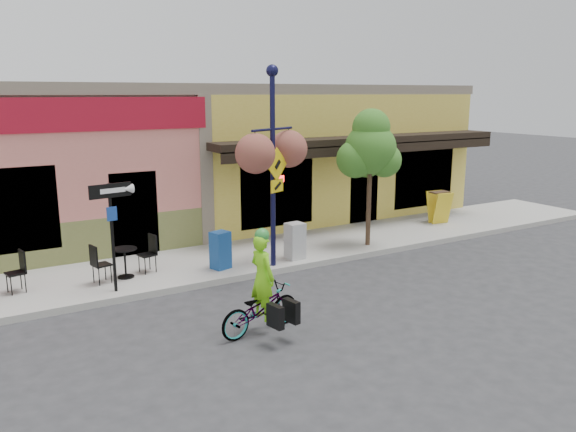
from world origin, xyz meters
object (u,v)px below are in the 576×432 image
Objects in this scene: lamp_post at (273,168)px; bicycle at (260,309)px; building at (187,153)px; one_way_sign at (112,238)px; cyclist_rider at (262,290)px; newspaper_box_blue at (220,250)px; newspaper_box_grey at (295,241)px; street_tree at (370,177)px.

bicycle is at bearing -147.40° from lamp_post.
building is 7.89× the size of one_way_sign.
newspaper_box_blue is at bearing -21.54° from cyclist_rider.
building is 6.73m from newspaper_box_grey.
building is 7.87m from one_way_sign.
one_way_sign is 6.96m from street_tree.
one_way_sign is 2.51× the size of newspaper_box_grey.
newspaper_box_grey is (1.94, -0.22, 0.01)m from newspaper_box_blue.
bicycle is (-2.34, -9.71, -1.81)m from building.
one_way_sign is (-3.75, 0.11, -1.22)m from lamp_post.
newspaper_box_blue is at bearing 178.71° from street_tree.
one_way_sign is 0.61× the size of street_tree.
street_tree reaches higher than newspaper_box_blue.
building is 11.57× the size of cyclist_rider.
street_tree reaches higher than bicycle.
lamp_post is at bearing -168.88° from newspaper_box_grey.
lamp_post is at bearing -10.35° from one_way_sign.
lamp_post is at bearing -93.48° from building.
cyclist_rider is at bearing -146.71° from lamp_post.
building is 20.29× the size of newspaper_box_blue.
cyclist_rider is at bearing -118.57° from newspaper_box_blue.
newspaper_box_blue is at bearing -1.65° from one_way_sign.
one_way_sign is (-1.87, 3.09, 0.52)m from cyclist_rider.
lamp_post is at bearing -43.15° from bicycle.
street_tree reaches higher than one_way_sign.
building is at bearing 113.30° from street_tree.
building reaches higher than newspaper_box_grey.
newspaper_box_blue is (-1.61, -6.30, -1.65)m from building.
building is 6.71m from newspaper_box_blue.
newspaper_box_grey is (0.33, -6.52, -1.64)m from building.
newspaper_box_blue is (-1.20, 0.42, -1.92)m from lamp_post.
newspaper_box_blue reaches higher than bicycle.
cyclist_rider is at bearing -133.82° from newspaper_box_grey.
building reaches higher than cyclist_rider.
newspaper_box_blue is at bearing 136.12° from lamp_post.
street_tree is (6.92, 0.22, 0.72)m from one_way_sign.
cyclist_rider is at bearing -67.55° from one_way_sign.
lamp_post is at bearing -174.13° from street_tree.
cyclist_rider is 0.33× the size of lamp_post.
cyclist_rider is 3.48m from newspaper_box_blue.
lamp_post is 2.06m from newspaper_box_grey.
street_tree is at bearing -6.93° from one_way_sign.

